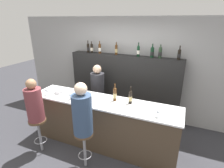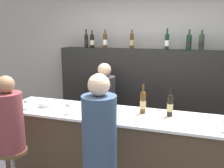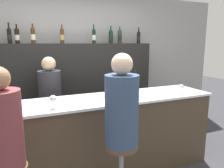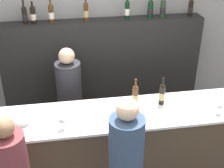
{
  "view_description": "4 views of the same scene",
  "coord_description": "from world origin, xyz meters",
  "px_view_note": "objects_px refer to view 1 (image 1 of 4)",
  "views": [
    {
      "loc": [
        1.39,
        -2.46,
        2.52
      ],
      "look_at": [
        0.22,
        0.31,
        1.41
      ],
      "focal_mm": 28.0,
      "sensor_mm": 36.0,
      "label": 1
    },
    {
      "loc": [
        0.77,
        -2.39,
        2.0
      ],
      "look_at": [
        -0.13,
        0.31,
        1.38
      ],
      "focal_mm": 40.0,
      "sensor_mm": 36.0,
      "label": 2
    },
    {
      "loc": [
        -0.92,
        -2.16,
        1.71
      ],
      "look_at": [
        0.14,
        0.29,
        1.2
      ],
      "focal_mm": 35.0,
      "sensor_mm": 36.0,
      "label": 3
    },
    {
      "loc": [
        -0.52,
        -2.52,
        3.0
      ],
      "look_at": [
        -0.07,
        0.26,
        1.43
      ],
      "focal_mm": 50.0,
      "sensor_mm": 36.0,
      "label": 4
    }
  ],
  "objects_px": {
    "metal_bowl": "(59,92)",
    "bar_stool_right": "(84,141)",
    "wine_bottle_backbar_0": "(88,48)",
    "wine_bottle_backbar_2": "(100,48)",
    "wine_bottle_counter_1": "(130,97)",
    "wine_bottle_counter_0": "(115,94)",
    "wine_glass_1": "(70,95)",
    "wine_bottle_backbar_5": "(152,52)",
    "guest_seated_right": "(82,112)",
    "bar_stool_left": "(38,127)",
    "wine_bottle_backbar_1": "(92,48)",
    "wine_bottle_backbar_4": "(138,51)",
    "guest_seated_left": "(34,103)",
    "bartender": "(98,96)",
    "wine_glass_0": "(47,91)",
    "wine_bottle_backbar_3": "(116,49)",
    "wine_bottle_backbar_7": "(179,54)",
    "wine_bottle_backbar_6": "(160,52)",
    "wine_glass_2": "(158,112)"
  },
  "relations": [
    {
      "from": "guest_seated_right",
      "to": "wine_glass_2",
      "type": "bearing_deg",
      "value": 22.66
    },
    {
      "from": "wine_bottle_backbar_6",
      "to": "guest_seated_right",
      "type": "relative_size",
      "value": 0.34
    },
    {
      "from": "wine_bottle_backbar_4",
      "to": "wine_glass_0",
      "type": "xyz_separation_m",
      "value": [
        -1.55,
        -1.45,
        -0.71
      ]
    },
    {
      "from": "wine_bottle_backbar_5",
      "to": "wine_glass_1",
      "type": "xyz_separation_m",
      "value": [
        -1.28,
        -1.45,
        -0.7
      ]
    },
    {
      "from": "wine_bottle_backbar_0",
      "to": "wine_glass_1",
      "type": "distance_m",
      "value": 1.66
    },
    {
      "from": "wine_bottle_backbar_0",
      "to": "bartender",
      "type": "relative_size",
      "value": 0.21
    },
    {
      "from": "wine_bottle_backbar_7",
      "to": "wine_glass_1",
      "type": "relative_size",
      "value": 2.07
    },
    {
      "from": "wine_bottle_backbar_2",
      "to": "bartender",
      "type": "height_order",
      "value": "wine_bottle_backbar_2"
    },
    {
      "from": "wine_bottle_backbar_6",
      "to": "wine_glass_0",
      "type": "relative_size",
      "value": 2.21
    },
    {
      "from": "wine_bottle_backbar_4",
      "to": "metal_bowl",
      "type": "relative_size",
      "value": 1.69
    },
    {
      "from": "wine_bottle_counter_1",
      "to": "wine_bottle_backbar_6",
      "type": "bearing_deg",
      "value": 74.68
    },
    {
      "from": "bar_stool_right",
      "to": "metal_bowl",
      "type": "bearing_deg",
      "value": 146.76
    },
    {
      "from": "metal_bowl",
      "to": "bar_stool_right",
      "type": "bearing_deg",
      "value": -33.24
    },
    {
      "from": "wine_bottle_backbar_3",
      "to": "bartender",
      "type": "relative_size",
      "value": 0.2
    },
    {
      "from": "wine_glass_1",
      "to": "metal_bowl",
      "type": "bearing_deg",
      "value": 157.21
    },
    {
      "from": "wine_glass_0",
      "to": "wine_bottle_backbar_6",
      "type": "bearing_deg",
      "value": 35.24
    },
    {
      "from": "wine_bottle_counter_1",
      "to": "bar_stool_right",
      "type": "xyz_separation_m",
      "value": [
        -0.57,
        -0.78,
        -0.61
      ]
    },
    {
      "from": "wine_bottle_backbar_6",
      "to": "wine_glass_0",
      "type": "bearing_deg",
      "value": -144.76
    },
    {
      "from": "wine_bottle_backbar_7",
      "to": "guest_seated_left",
      "type": "relative_size",
      "value": 0.37
    },
    {
      "from": "wine_bottle_backbar_5",
      "to": "guest_seated_right",
      "type": "bearing_deg",
      "value": -110.26
    },
    {
      "from": "wine_bottle_counter_0",
      "to": "wine_glass_1",
      "type": "xyz_separation_m",
      "value": [
        -0.83,
        -0.3,
        -0.04
      ]
    },
    {
      "from": "wine_bottle_backbar_7",
      "to": "wine_glass_2",
      "type": "bearing_deg",
      "value": -96.1
    },
    {
      "from": "wine_bottle_backbar_0",
      "to": "wine_bottle_backbar_2",
      "type": "relative_size",
      "value": 1.01
    },
    {
      "from": "wine_bottle_backbar_2",
      "to": "wine_bottle_backbar_4",
      "type": "height_order",
      "value": "wine_bottle_backbar_4"
    },
    {
      "from": "wine_bottle_backbar_0",
      "to": "wine_bottle_counter_1",
      "type": "bearing_deg",
      "value": -36.6
    },
    {
      "from": "wine_bottle_backbar_1",
      "to": "metal_bowl",
      "type": "relative_size",
      "value": 1.52
    },
    {
      "from": "wine_bottle_counter_0",
      "to": "metal_bowl",
      "type": "distance_m",
      "value": 1.26
    },
    {
      "from": "wine_bottle_backbar_3",
      "to": "wine_bottle_backbar_4",
      "type": "xyz_separation_m",
      "value": [
        0.56,
        -0.0,
        0.0
      ]
    },
    {
      "from": "wine_bottle_backbar_3",
      "to": "wine_bottle_backbar_7",
      "type": "distance_m",
      "value": 1.47
    },
    {
      "from": "wine_glass_2",
      "to": "guest_seated_right",
      "type": "xyz_separation_m",
      "value": [
        -1.14,
        -0.47,
        -0.0
      ]
    },
    {
      "from": "wine_bottle_backbar_5",
      "to": "wine_bottle_backbar_6",
      "type": "xyz_separation_m",
      "value": [
        0.18,
        -0.0,
        0.0
      ]
    },
    {
      "from": "wine_bottle_backbar_5",
      "to": "bartender",
      "type": "bearing_deg",
      "value": -158.36
    },
    {
      "from": "wine_bottle_backbar_1",
      "to": "wine_bottle_backbar_7",
      "type": "distance_m",
      "value": 2.16
    },
    {
      "from": "wine_bottle_backbar_1",
      "to": "wine_bottle_backbar_4",
      "type": "distance_m",
      "value": 1.25
    },
    {
      "from": "metal_bowl",
      "to": "bar_stool_left",
      "type": "distance_m",
      "value": 0.82
    },
    {
      "from": "metal_bowl",
      "to": "bartender",
      "type": "relative_size",
      "value": 0.13
    },
    {
      "from": "wine_bottle_backbar_3",
      "to": "guest_seated_left",
      "type": "height_order",
      "value": "wine_bottle_backbar_3"
    },
    {
      "from": "metal_bowl",
      "to": "bar_stool_right",
      "type": "xyz_separation_m",
      "value": [
        0.99,
        -0.65,
        -0.5
      ]
    },
    {
      "from": "wine_glass_2",
      "to": "guest_seated_left",
      "type": "height_order",
      "value": "guest_seated_left"
    },
    {
      "from": "wine_bottle_backbar_1",
      "to": "bar_stool_left",
      "type": "relative_size",
      "value": 0.41
    },
    {
      "from": "wine_glass_2",
      "to": "guest_seated_right",
      "type": "height_order",
      "value": "guest_seated_right"
    },
    {
      "from": "wine_glass_2",
      "to": "bartender",
      "type": "xyz_separation_m",
      "value": [
        -1.61,
        0.98,
        -0.42
      ]
    },
    {
      "from": "bar_stool_right",
      "to": "bartender",
      "type": "distance_m",
      "value": 1.54
    },
    {
      "from": "wine_bottle_counter_0",
      "to": "wine_glass_1",
      "type": "distance_m",
      "value": 0.89
    },
    {
      "from": "wine_bottle_backbar_2",
      "to": "metal_bowl",
      "type": "height_order",
      "value": "wine_bottle_backbar_2"
    },
    {
      "from": "guest_seated_left",
      "to": "bar_stool_left",
      "type": "bearing_deg",
      "value": 90.0
    },
    {
      "from": "wine_bottle_backbar_6",
      "to": "wine_glass_1",
      "type": "xyz_separation_m",
      "value": [
        -1.46,
        -1.45,
        -0.7
      ]
    },
    {
      "from": "wine_bottle_backbar_4",
      "to": "wine_glass_0",
      "type": "relative_size",
      "value": 2.36
    },
    {
      "from": "bar_stool_right",
      "to": "wine_glass_0",
      "type": "bearing_deg",
      "value": 157.79
    },
    {
      "from": "wine_bottle_backbar_1",
      "to": "guest_seated_left",
      "type": "bearing_deg",
      "value": -95.09
    }
  ]
}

